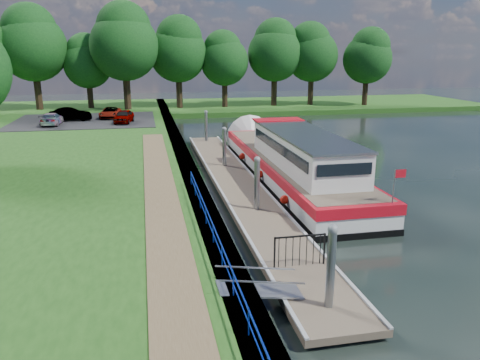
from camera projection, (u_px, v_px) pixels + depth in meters
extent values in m
plane|color=black|center=(322.00, 309.00, 14.31)|extent=(160.00, 160.00, 0.00)
cube|color=#473D2D|center=(190.00, 177.00, 27.88)|extent=(1.10, 90.00, 0.78)
cube|color=#1E4B15|center=(267.00, 106.00, 65.67)|extent=(60.00, 18.00, 0.60)
cube|color=brown|center=(163.00, 210.00, 20.80)|extent=(1.60, 40.00, 0.05)
cube|color=black|center=(85.00, 121.00, 47.85)|extent=(14.00, 12.00, 0.06)
cube|color=#0C2DBF|center=(217.00, 235.00, 16.22)|extent=(0.04, 18.00, 0.04)
cube|color=#0C2DBF|center=(217.00, 244.00, 16.31)|extent=(0.03, 18.00, 0.03)
cylinder|color=#0C2DBF|center=(249.00, 322.00, 11.58)|extent=(0.04, 0.04, 0.72)
cylinder|color=#0C2DBF|center=(233.00, 284.00, 13.47)|extent=(0.04, 0.04, 0.72)
cylinder|color=#0C2DBF|center=(222.00, 256.00, 15.36)|extent=(0.04, 0.04, 0.72)
cylinder|color=#0C2DBF|center=(213.00, 233.00, 17.25)|extent=(0.04, 0.04, 0.72)
cylinder|color=#0C2DBF|center=(206.00, 215.00, 19.14)|extent=(0.04, 0.04, 0.72)
cylinder|color=#0C2DBF|center=(200.00, 201.00, 21.03)|extent=(0.04, 0.04, 0.72)
cylinder|color=#0C2DBF|center=(195.00, 188.00, 22.92)|extent=(0.04, 0.04, 0.72)
cylinder|color=#0C2DBF|center=(191.00, 178.00, 24.81)|extent=(0.04, 0.04, 0.72)
cube|color=brown|center=(238.00, 186.00, 26.51)|extent=(2.50, 30.00, 0.24)
cube|color=#9EA0A3|center=(311.00, 292.00, 15.24)|extent=(2.30, 5.00, 0.30)
cube|color=#9EA0A3|center=(254.00, 212.00, 22.79)|extent=(2.30, 5.00, 0.30)
cube|color=#9EA0A3|center=(226.00, 172.00, 30.35)|extent=(2.30, 5.00, 0.30)
cube|color=#9EA0A3|center=(209.00, 148.00, 37.91)|extent=(2.30, 5.00, 0.30)
cube|color=#9EA0A3|center=(258.00, 182.00, 26.70)|extent=(0.12, 30.00, 0.06)
cube|color=#9EA0A3|center=(217.00, 184.00, 26.24)|extent=(0.12, 30.00, 0.06)
cylinder|color=gray|center=(330.00, 284.00, 13.54)|extent=(0.26, 0.26, 3.40)
sphere|color=gray|center=(333.00, 230.00, 13.09)|extent=(0.30, 0.30, 0.30)
cylinder|color=gray|center=(257.00, 195.00, 22.04)|extent=(0.26, 0.26, 3.40)
sphere|color=gray|center=(257.00, 160.00, 21.59)|extent=(0.30, 0.30, 0.30)
cylinder|color=gray|center=(224.00, 155.00, 30.54)|extent=(0.26, 0.26, 3.40)
sphere|color=gray|center=(224.00, 129.00, 30.09)|extent=(0.30, 0.30, 0.30)
cylinder|color=gray|center=(206.00, 132.00, 39.04)|extent=(0.26, 0.26, 3.40)
sphere|color=gray|center=(206.00, 112.00, 38.59)|extent=(0.30, 0.30, 0.30)
cube|color=#A5A8AD|center=(259.00, 290.00, 14.26)|extent=(2.58, 1.00, 0.43)
cube|color=#A5A8AD|center=(263.00, 282.00, 13.68)|extent=(2.58, 0.04, 0.41)
cube|color=#A5A8AD|center=(256.00, 268.00, 14.58)|extent=(2.58, 0.04, 0.41)
cube|color=black|center=(275.00, 253.00, 15.95)|extent=(0.05, 0.05, 1.15)
cube|color=black|center=(324.00, 249.00, 16.30)|extent=(0.05, 0.05, 1.15)
cube|color=black|center=(300.00, 236.00, 15.98)|extent=(1.85, 0.05, 0.05)
cube|color=black|center=(279.00, 253.00, 15.98)|extent=(0.02, 0.02, 1.10)
cube|color=black|center=(286.00, 252.00, 16.03)|extent=(0.02, 0.02, 1.10)
cube|color=black|center=(293.00, 251.00, 16.08)|extent=(0.02, 0.02, 1.10)
cube|color=black|center=(300.00, 251.00, 16.12)|extent=(0.02, 0.02, 1.10)
cube|color=black|center=(307.00, 250.00, 16.17)|extent=(0.02, 0.02, 1.10)
cube|color=black|center=(313.00, 250.00, 16.22)|extent=(0.02, 0.02, 1.10)
cube|color=black|center=(320.00, 249.00, 16.27)|extent=(0.02, 0.02, 1.10)
cube|color=black|center=(289.00, 178.00, 29.03)|extent=(4.00, 20.00, 0.55)
cube|color=silver|center=(289.00, 169.00, 28.87)|extent=(3.96, 19.90, 0.65)
cube|color=red|center=(289.00, 160.00, 28.72)|extent=(4.04, 20.00, 0.48)
cube|color=brown|center=(290.00, 156.00, 28.66)|extent=(3.68, 19.20, 0.04)
cone|color=silver|center=(251.00, 140.00, 38.71)|extent=(4.00, 1.50, 4.00)
cube|color=silver|center=(303.00, 150.00, 26.07)|extent=(3.00, 11.00, 1.75)
cube|color=gray|center=(304.00, 134.00, 25.82)|extent=(3.10, 11.20, 0.10)
cube|color=black|center=(277.00, 147.00, 25.71)|extent=(0.04, 10.00, 0.55)
cube|color=black|center=(329.00, 145.00, 26.29)|extent=(0.04, 10.00, 0.55)
cube|color=black|center=(276.00, 130.00, 31.24)|extent=(2.60, 0.04, 0.55)
cube|color=black|center=(345.00, 170.00, 20.76)|extent=(2.60, 0.04, 0.55)
cube|color=red|center=(278.00, 120.00, 30.71)|extent=(3.20, 1.60, 0.06)
cylinder|color=gray|center=(394.00, 187.00, 19.60)|extent=(0.05, 0.05, 1.50)
cube|color=red|center=(401.00, 174.00, 19.50)|extent=(0.50, 0.02, 0.35)
sphere|color=red|center=(284.00, 200.00, 22.79)|extent=(0.44, 0.44, 0.44)
sphere|color=red|center=(260.00, 174.00, 27.51)|extent=(0.44, 0.44, 0.44)
sphere|color=red|center=(242.00, 156.00, 32.23)|extent=(0.44, 0.44, 0.44)
imported|color=#594C47|center=(306.00, 167.00, 22.26)|extent=(0.48, 0.67, 1.72)
cylinder|color=#332316|center=(38.00, 93.00, 56.82)|extent=(0.83, 0.83, 4.21)
sphere|color=#103714|center=(33.00, 48.00, 55.39)|extent=(7.95, 7.95, 7.95)
sphere|color=#103714|center=(29.00, 30.00, 54.92)|extent=(6.31, 6.31, 6.31)
cylinder|color=#332316|center=(90.00, 97.00, 58.61)|extent=(0.70, 0.70, 3.10)
sphere|color=#103714|center=(88.00, 64.00, 57.56)|extent=(5.85, 5.85, 5.85)
sphere|color=#103714|center=(85.00, 52.00, 57.30)|extent=(4.65, 4.65, 4.65)
cylinder|color=#332316|center=(127.00, 93.00, 56.98)|extent=(0.84, 0.84, 4.29)
sphere|color=#103714|center=(124.00, 46.00, 55.52)|extent=(8.10, 8.10, 8.10)
sphere|color=#103714|center=(124.00, 28.00, 55.14)|extent=(6.44, 6.44, 6.44)
cylinder|color=#332316|center=(179.00, 93.00, 60.18)|extent=(0.79, 0.79, 3.83)
sphere|color=#103714|center=(178.00, 53.00, 58.88)|extent=(7.24, 7.24, 7.24)
sphere|color=#103714|center=(179.00, 38.00, 58.22)|extent=(5.75, 5.75, 5.75)
cylinder|color=#332316|center=(225.00, 94.00, 61.15)|extent=(0.72, 0.72, 3.26)
sphere|color=#103714|center=(225.00, 61.00, 60.04)|extent=(6.16, 6.16, 6.16)
sphere|color=#103714|center=(223.00, 49.00, 59.84)|extent=(4.89, 4.89, 4.89)
cylinder|color=#332316|center=(274.00, 91.00, 62.67)|extent=(0.78, 0.78, 3.77)
sphere|color=#103714|center=(275.00, 54.00, 61.39)|extent=(7.13, 7.13, 7.13)
sphere|color=#103714|center=(275.00, 40.00, 61.17)|extent=(5.66, 5.66, 5.66)
cylinder|color=#332316|center=(311.00, 91.00, 63.70)|extent=(0.77, 0.77, 3.65)
sphere|color=#103714|center=(312.00, 56.00, 62.46)|extent=(6.89, 6.89, 6.89)
sphere|color=#103714|center=(310.00, 42.00, 61.95)|extent=(5.47, 5.47, 5.47)
cylinder|color=#332316|center=(365.00, 92.00, 63.34)|extent=(0.74, 0.74, 3.41)
sphere|color=#103714|center=(367.00, 59.00, 62.18)|extent=(6.43, 6.43, 6.43)
sphere|color=#103714|center=(371.00, 47.00, 61.59)|extent=(5.11, 5.11, 5.11)
imported|color=#999999|center=(124.00, 116.00, 46.03)|extent=(2.14, 3.92, 1.26)
imported|color=#999999|center=(71.00, 114.00, 47.21)|extent=(4.21, 1.94, 1.34)
imported|color=#999999|center=(52.00, 119.00, 44.59)|extent=(1.74, 4.05, 1.16)
imported|color=#999999|center=(110.00, 113.00, 49.35)|extent=(2.26, 4.20, 1.12)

